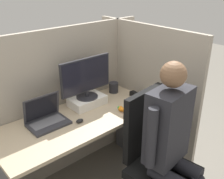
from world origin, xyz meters
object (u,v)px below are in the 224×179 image
Objects in this scene: stapler at (135,95)px; office_chair at (154,156)px; monitor at (86,78)px; carrot_toy at (124,110)px; coffee_mug at (114,87)px; laptop at (46,119)px; person at (172,141)px; paper_box at (87,101)px.

office_chair reaches higher than stapler.
monitor is 0.56m from stapler.
carrot_toy is at bearing -153.44° from stapler.
stapler is at bearing -68.24° from coffee_mug.
monitor is 4.93× the size of coffee_mug.
monitor is 1.64× the size of laptop.
person is at bearing -85.66° from monitor.
office_chair is (-0.38, -0.58, -0.22)m from stapler.
person is at bearing -107.52° from coffee_mug.
paper_box is 0.92m from person.
person is (-0.08, -0.58, 0.02)m from carrot_toy.
paper_box is 0.63× the size of monitor.
paper_box is 0.37m from carrot_toy.
person reaches higher than paper_box.
office_chair reaches higher than laptop.
coffee_mug is at bearing 72.48° from person.
monitor is 0.45m from carrot_toy.
monitor reaches higher than carrot_toy.
person is at bearing -85.65° from paper_box.
laptop reaches higher than coffee_mug.
office_chair is (0.09, -0.76, -0.23)m from paper_box.
paper_box reaches higher than carrot_toy.
stapler is at bearing 61.86° from person.
monitor reaches higher than laptop.
coffee_mug is (0.37, 0.04, -0.22)m from monitor.
coffee_mug is (0.22, 0.38, 0.03)m from carrot_toy.
monitor is 0.44m from coffee_mug.
person is at bearing -98.01° from carrot_toy.
coffee_mug reaches higher than stapler.
coffee_mug is (0.37, 0.05, 0.01)m from paper_box.
paper_box is 1.04× the size of laptop.
laptop is at bearing -173.50° from coffee_mug.
person is (0.07, -0.92, -0.23)m from monitor.
person reaches higher than carrot_toy.
office_chair is 10.06× the size of coffee_mug.
laptop is 0.67m from carrot_toy.
office_chair is at bearing -83.45° from paper_box.
monitor is at bearing 94.34° from person.
carrot_toy is (0.15, -0.34, -0.02)m from paper_box.
person is (-0.02, -0.16, 0.24)m from office_chair.
laptop is 0.92m from stapler.
person is (0.52, -0.87, 0.00)m from laptop.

